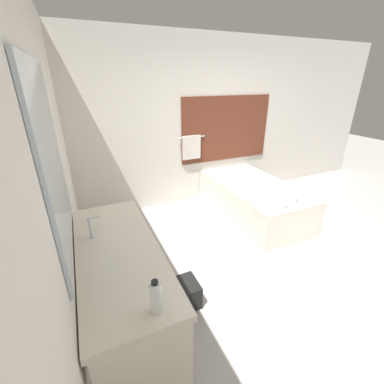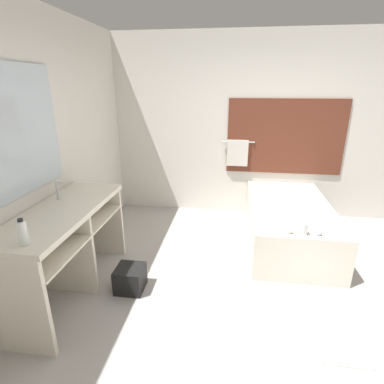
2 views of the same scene
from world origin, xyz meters
name	(u,v)px [view 2 (image 2 of 2)]	position (x,y,z in m)	size (l,w,h in m)	color
ground_plane	(264,302)	(0.00, 0.00, 0.00)	(16.00, 16.00, 0.00)	#A8A39E
wall_back_with_blinds	(260,129)	(0.01, 2.23, 1.34)	(7.40, 0.13, 2.70)	silver
wall_left_with_mirror	(25,157)	(-2.23, 0.00, 1.35)	(0.08, 7.40, 2.70)	silver
vanity_counter	(67,231)	(-1.90, -0.06, 0.66)	(0.58, 1.53, 0.90)	beige
sink_faucet	(58,191)	(-2.06, 0.15, 0.98)	(0.09, 0.04, 0.18)	silver
bathtub	(288,221)	(0.39, 1.26, 0.29)	(0.99, 1.86, 0.65)	silver
water_bottle_1	(23,233)	(-1.80, -0.73, 0.99)	(0.06, 0.06, 0.20)	silver
waste_bin	(130,278)	(-1.34, 0.02, 0.12)	(0.27, 0.27, 0.25)	black
bath_mat	(332,327)	(0.55, -0.25, 0.01)	(0.45, 0.78, 0.02)	white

